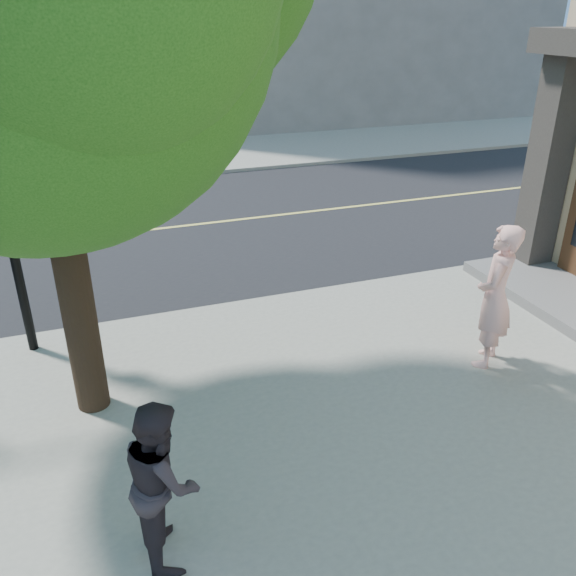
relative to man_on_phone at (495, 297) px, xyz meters
name	(u,v)px	position (x,y,z in m)	size (l,w,h in m)	color
road_ew	(9,246)	(-6.76, 7.57, -1.14)	(140.00, 9.00, 0.01)	black
sidewalk_ne	(303,105)	(6.74, 24.57, -1.09)	(29.00, 25.00, 0.12)	gray
man_on_phone	(495,297)	(0.00, 0.00, 0.00)	(0.75, 0.49, 2.06)	#FEB2A6
pedestrian	(163,480)	(-4.79, -1.70, -0.21)	(0.79, 0.62, 1.63)	#2B2327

